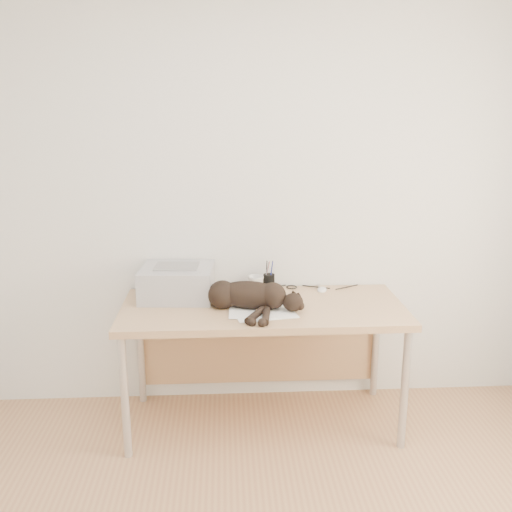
{
  "coord_description": "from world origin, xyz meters",
  "views": [
    {
      "loc": [
        -0.21,
        -1.66,
        1.84
      ],
      "look_at": [
        -0.04,
        1.34,
        1.04
      ],
      "focal_mm": 40.0,
      "sensor_mm": 36.0,
      "label": 1
    }
  ],
  "objects": [
    {
      "name": "desk",
      "position": [
        0.0,
        1.48,
        0.61
      ],
      "size": [
        1.6,
        0.7,
        0.74
      ],
      "color": "tan",
      "rests_on": "floor"
    },
    {
      "name": "papers",
      "position": [
        -0.01,
        1.28,
        0.74
      ],
      "size": [
        0.38,
        0.29,
        0.01
      ],
      "color": "white",
      "rests_on": "desk"
    },
    {
      "name": "wall_back",
      "position": [
        0.0,
        1.75,
        1.3
      ],
      "size": [
        3.5,
        0.0,
        3.5
      ],
      "primitive_type": "plane",
      "rotation": [
        1.57,
        0.0,
        0.0
      ],
      "color": "silver",
      "rests_on": "floor"
    },
    {
      "name": "cable_tangle",
      "position": [
        0.0,
        1.7,
        0.75
      ],
      "size": [
        1.36,
        0.07,
        0.01
      ],
      "primitive_type": null,
      "color": "black",
      "rests_on": "desk"
    },
    {
      "name": "remote_grey",
      "position": [
        -0.06,
        1.59,
        0.75
      ],
      "size": [
        0.06,
        0.18,
        0.02
      ],
      "primitive_type": "cube",
      "rotation": [
        0.0,
        0.0,
        -0.06
      ],
      "color": "gray",
      "rests_on": "desk"
    },
    {
      "name": "mug",
      "position": [
        -0.02,
        1.67,
        0.79
      ],
      "size": [
        0.13,
        0.13,
        0.09
      ],
      "primitive_type": "imported",
      "rotation": [
        0.0,
        0.0,
        0.41
      ],
      "color": "white",
      "rests_on": "desk"
    },
    {
      "name": "printer",
      "position": [
        -0.49,
        1.56,
        0.84
      ],
      "size": [
        0.44,
        0.38,
        0.2
      ],
      "color": "#A0A0A5",
      "rests_on": "desk"
    },
    {
      "name": "mouse",
      "position": [
        0.38,
        1.64,
        0.76
      ],
      "size": [
        0.08,
        0.11,
        0.03
      ],
      "primitive_type": "ellipsoid",
      "rotation": [
        0.0,
        0.0,
        -0.29
      ],
      "color": "white",
      "rests_on": "desk"
    },
    {
      "name": "remote_black",
      "position": [
        0.04,
        1.46,
        0.75
      ],
      "size": [
        0.15,
        0.18,
        0.02
      ],
      "primitive_type": "cube",
      "rotation": [
        0.0,
        0.0,
        -0.64
      ],
      "color": "black",
      "rests_on": "desk"
    },
    {
      "name": "pen_cup",
      "position": [
        0.06,
        1.68,
        0.79
      ],
      "size": [
        0.07,
        0.07,
        0.18
      ],
      "color": "black",
      "rests_on": "desk"
    },
    {
      "name": "cat",
      "position": [
        -0.1,
        1.35,
        0.81
      ],
      "size": [
        0.71,
        0.44,
        0.17
      ],
      "rotation": [
        0.0,
        0.0,
        -0.26
      ],
      "color": "black",
      "rests_on": "desk"
    }
  ]
}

